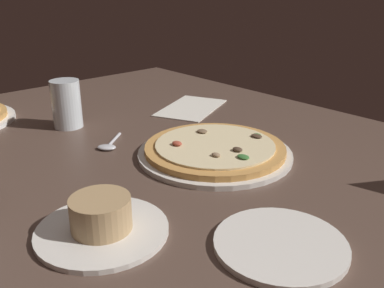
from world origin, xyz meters
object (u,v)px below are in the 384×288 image
ramekin_on_saucer (101,221)px  water_glass (67,107)px  pizza_main (215,150)px  spoon (109,145)px  paper_menu (191,108)px  side_plate (280,244)px

ramekin_on_saucer → water_glass: size_ratio=1.66×
pizza_main → ramekin_on_saucer: (-9.14, 31.85, 0.75)cm
water_glass → pizza_main: bearing=-159.5°
ramekin_on_saucer → spoon: (27.63, -18.16, -1.50)cm
water_glass → paper_menu: water_glass is taller
water_glass → spoon: water_glass is taller
pizza_main → ramekin_on_saucer: 33.15cm
pizza_main → ramekin_on_saucer: size_ratio=1.65×
ramekin_on_saucer → paper_menu: 62.83cm
pizza_main → water_glass: (36.62, 13.66, 3.86)cm
pizza_main → ramekin_on_saucer: ramekin_on_saucer is taller
side_plate → paper_menu: (56.37, -34.54, -0.30)cm
ramekin_on_saucer → water_glass: water_glass is taller
pizza_main → water_glass: bearing=20.5°
paper_menu → spoon: bearing=81.8°
spoon → pizza_main: bearing=-143.5°
ramekin_on_saucer → paper_menu: ramekin_on_saucer is taller
water_glass → paper_menu: (-8.57, -32.40, -4.91)cm
spoon → side_plate: bearing=177.4°
side_plate → spoon: bearing=-2.6°
ramekin_on_saucer → spoon: bearing=-33.3°
water_glass → spoon: size_ratio=1.22×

